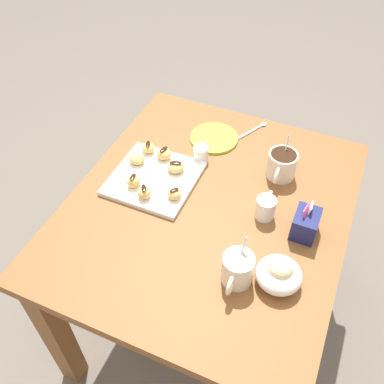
# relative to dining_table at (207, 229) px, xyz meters

# --- Properties ---
(ground_plane) EXTENTS (8.00, 8.00, 0.00)m
(ground_plane) POSITION_rel_dining_table_xyz_m (0.00, 0.00, -0.58)
(ground_plane) COLOR #665B51
(dining_table) EXTENTS (0.99, 0.85, 0.70)m
(dining_table) POSITION_rel_dining_table_xyz_m (0.00, 0.00, 0.00)
(dining_table) COLOR brown
(dining_table) RESTS_ON ground_plane
(pastry_plate_square) EXTENTS (0.27, 0.27, 0.02)m
(pastry_plate_square) POSITION_rel_dining_table_xyz_m (-0.03, -0.21, 0.13)
(pastry_plate_square) COLOR white
(pastry_plate_square) RESTS_ON dining_table
(coffee_mug_cream_left) EXTENTS (0.14, 0.10, 0.14)m
(coffee_mug_cream_left) POSITION_rel_dining_table_xyz_m (-0.22, 0.17, 0.17)
(coffee_mug_cream_left) COLOR silver
(coffee_mug_cream_left) RESTS_ON dining_table
(coffee_mug_cream_right) EXTENTS (0.12, 0.08, 0.14)m
(coffee_mug_cream_right) POSITION_rel_dining_table_xyz_m (0.22, 0.17, 0.17)
(coffee_mug_cream_right) COLOR silver
(coffee_mug_cream_right) RESTS_ON dining_table
(cream_pitcher_white) EXTENTS (0.10, 0.06, 0.07)m
(cream_pitcher_white) POSITION_rel_dining_table_xyz_m (-0.03, 0.17, 0.16)
(cream_pitcher_white) COLOR white
(cream_pitcher_white) RESTS_ON dining_table
(sugar_caddy) EXTENTS (0.09, 0.07, 0.11)m
(sugar_caddy) POSITION_rel_dining_table_xyz_m (-0.01, 0.30, 0.16)
(sugar_caddy) COLOR #191E51
(sugar_caddy) RESTS_ON dining_table
(ice_cream_bowl) EXTENTS (0.12, 0.12, 0.09)m
(ice_cream_bowl) POSITION_rel_dining_table_xyz_m (0.18, 0.27, 0.16)
(ice_cream_bowl) COLOR white
(ice_cream_bowl) RESTS_ON dining_table
(chocolate_sauce_pitcher) EXTENTS (0.09, 0.05, 0.06)m
(chocolate_sauce_pitcher) POSITION_rel_dining_table_xyz_m (-0.18, -0.10, 0.15)
(chocolate_sauce_pitcher) COLOR white
(chocolate_sauce_pitcher) RESTS_ON dining_table
(saucer_lime_left) EXTENTS (0.17, 0.17, 0.01)m
(saucer_lime_left) POSITION_rel_dining_table_xyz_m (-0.31, -0.10, 0.13)
(saucer_lime_left) COLOR #9EC633
(saucer_lime_left) RESTS_ON dining_table
(loose_spoon_near_saucer) EXTENTS (0.15, 0.08, 0.01)m
(loose_spoon_near_saucer) POSITION_rel_dining_table_xyz_m (-0.42, 0.02, 0.13)
(loose_spoon_near_saucer) COLOR silver
(loose_spoon_near_saucer) RESTS_ON dining_table
(beignet_0) EXTENTS (0.07, 0.07, 0.03)m
(beignet_0) POSITION_rel_dining_table_xyz_m (-0.07, -0.29, 0.16)
(beignet_0) COLOR #E5B260
(beignet_0) RESTS_ON pastry_plate_square
(beignet_1) EXTENTS (0.06, 0.06, 0.03)m
(beignet_1) POSITION_rel_dining_table_xyz_m (-0.08, -0.15, 0.16)
(beignet_1) COLOR #E5B260
(beignet_1) RESTS_ON pastry_plate_square
(chocolate_drizzle_1) EXTENTS (0.03, 0.04, 0.00)m
(chocolate_drizzle_1) POSITION_rel_dining_table_xyz_m (-0.08, -0.15, 0.17)
(chocolate_drizzle_1) COLOR black
(chocolate_drizzle_1) RESTS_ON beignet_1
(beignet_2) EXTENTS (0.05, 0.04, 0.04)m
(beignet_2) POSITION_rel_dining_table_xyz_m (0.03, -0.25, 0.16)
(beignet_2) COLOR #E5B260
(beignet_2) RESTS_ON pastry_plate_square
(chocolate_drizzle_2) EXTENTS (0.03, 0.02, 0.00)m
(chocolate_drizzle_2) POSITION_rel_dining_table_xyz_m (0.03, -0.25, 0.18)
(chocolate_drizzle_2) COLOR black
(chocolate_drizzle_2) RESTS_ON beignet_2
(beignet_3) EXTENTS (0.06, 0.06, 0.04)m
(beignet_3) POSITION_rel_dining_table_xyz_m (-0.13, -0.22, 0.16)
(beignet_3) COLOR #E5B260
(beignet_3) RESTS_ON pastry_plate_square
(chocolate_drizzle_3) EXTENTS (0.04, 0.03, 0.00)m
(chocolate_drizzle_3) POSITION_rel_dining_table_xyz_m (-0.13, -0.22, 0.18)
(chocolate_drizzle_3) COLOR black
(chocolate_drizzle_3) RESTS_ON beignet_3
(beignet_4) EXTENTS (0.06, 0.06, 0.03)m
(beignet_4) POSITION_rel_dining_table_xyz_m (0.03, -0.10, 0.16)
(beignet_4) COLOR #E5B260
(beignet_4) RESTS_ON pastry_plate_square
(chocolate_drizzle_4) EXTENTS (0.03, 0.03, 0.00)m
(chocolate_drizzle_4) POSITION_rel_dining_table_xyz_m (0.03, -0.10, 0.17)
(chocolate_drizzle_4) COLOR black
(chocolate_drizzle_4) RESTS_ON beignet_4
(beignet_5) EXTENTS (0.06, 0.05, 0.04)m
(beignet_5) POSITION_rel_dining_table_xyz_m (0.06, -0.19, 0.16)
(beignet_5) COLOR #E5B260
(beignet_5) RESTS_ON pastry_plate_square
(chocolate_drizzle_5) EXTENTS (0.04, 0.03, 0.00)m
(chocolate_drizzle_5) POSITION_rel_dining_table_xyz_m (0.06, -0.19, 0.18)
(chocolate_drizzle_5) COLOR black
(chocolate_drizzle_5) RESTS_ON beignet_5
(beignet_6) EXTENTS (0.06, 0.06, 0.03)m
(beignet_6) POSITION_rel_dining_table_xyz_m (-0.13, -0.28, 0.16)
(beignet_6) COLOR #E5B260
(beignet_6) RESTS_ON pastry_plate_square
(chocolate_drizzle_6) EXTENTS (0.04, 0.03, 0.00)m
(chocolate_drizzle_6) POSITION_rel_dining_table_xyz_m (-0.13, -0.28, 0.17)
(chocolate_drizzle_6) COLOR black
(chocolate_drizzle_6) RESTS_ON beignet_6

